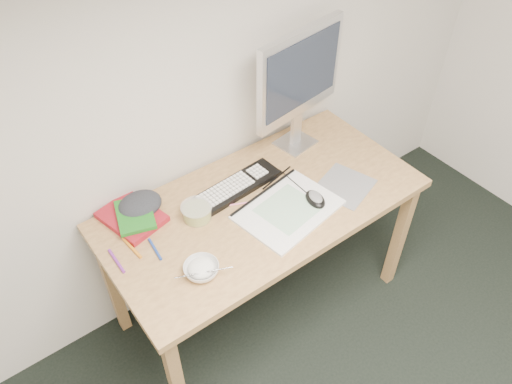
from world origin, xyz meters
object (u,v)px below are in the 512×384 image
sketchpad (288,210)px  rice_bowl (201,270)px  keyboard (238,186)px  desk (262,215)px  monitor (300,77)px

sketchpad → rice_bowl: 0.47m
sketchpad → rice_bowl: size_ratio=3.10×
keyboard → rice_bowl: bearing=-146.2°
keyboard → rice_bowl: rice_bowl is taller
desk → keyboard: keyboard is taller
desk → rice_bowl: rice_bowl is taller
rice_bowl → monitor: bearing=26.7°
monitor → rice_bowl: (-0.79, -0.40, -0.35)m
keyboard → rice_bowl: 0.49m
desk → monitor: monitor is taller
monitor → rice_bowl: 0.95m
keyboard → rice_bowl: (-0.38, -0.30, 0.01)m
desk → sketchpad: size_ratio=3.35×
desk → keyboard: bearing=104.2°
desk → rice_bowl: bearing=-158.1°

